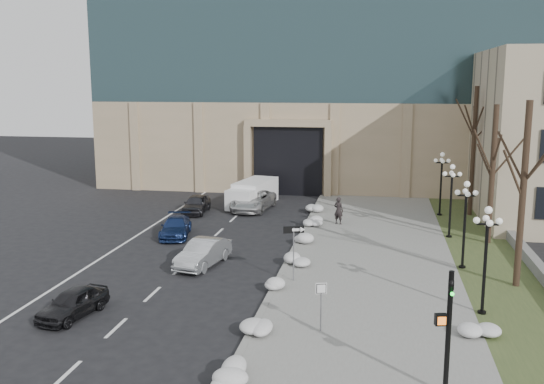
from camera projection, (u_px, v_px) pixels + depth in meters
The scene contains 30 objects.
ground at pixel (264, 363), 21.45m from camera, with size 160.00×160.00×0.00m, color black.
sidewalk at pixel (371, 256), 34.39m from camera, with size 9.00×40.00×0.12m, color gray.
curb at pixel (293, 252), 35.16m from camera, with size 0.30×40.00×0.14m, color gray.
grass_strip at pixel (491, 262), 33.27m from camera, with size 4.00×40.00×0.10m, color #374723.
stone_wall at pixel (521, 249), 34.81m from camera, with size 0.50×30.00×0.70m, color slate.
car_a at pixel (73, 303), 25.59m from camera, with size 1.45×3.59×1.22m, color black.
car_b at pixel (203, 253), 32.66m from camera, with size 1.50×4.30×1.42m, color #AEB2B6.
car_c at pixel (176, 227), 38.86m from camera, with size 1.74×4.28×1.24m, color navy.
car_d at pixel (253, 201), 46.77m from camera, with size 2.47×5.36×1.49m, color #BABABA.
car_e at pixel (196, 204), 45.76m from camera, with size 1.62×4.03×1.37m, color #2F2F34.
pedestrian at pixel (339, 210), 41.67m from camera, with size 0.69×0.45×1.90m, color black.
box_truck at pixel (253, 194), 48.43m from camera, with size 3.20×6.45×1.96m.
one_way_sign at pixel (297, 236), 29.58m from camera, with size 1.08×0.46×2.88m.
keep_sign at pixel (321, 297), 23.69m from camera, with size 0.44×0.17×2.10m.
traffic_signal at pixel (447, 336), 18.79m from camera, with size 0.71×0.95×4.16m.
snow_clump_a at pixel (232, 379), 19.72m from camera, with size 1.10×1.60×0.36m, color silver.
snow_clump_b at pixel (256, 324), 24.14m from camera, with size 1.10×1.60×0.36m, color silver.
snow_clump_c at pixel (278, 289), 28.27m from camera, with size 1.10×1.60×0.36m, color silver.
snow_clump_d at pixel (297, 261), 32.64m from camera, with size 1.10×1.60×0.36m, color silver.
snow_clump_e at pixel (302, 240), 36.93m from camera, with size 1.10×1.60×0.36m, color silver.
snow_clump_f at pixel (312, 222), 41.58m from camera, with size 1.10×1.60×0.36m, color silver.
snow_clump_g at pixel (315, 209), 45.84m from camera, with size 1.10×1.60×0.36m, color silver.
snow_clump_h at pixel (481, 334), 23.20m from camera, with size 1.10×1.60×0.36m, color silver.
lamppost_a at pixel (486, 246), 25.27m from camera, with size 1.18×1.18×4.76m.
lamppost_b at pixel (465, 213), 31.56m from camera, with size 1.18×1.18×4.76m.
lamppost_c at pixel (451, 191), 37.86m from camera, with size 1.18×1.18×4.76m.
lamppost_d at pixel (441, 175), 44.15m from camera, with size 1.18×1.18×4.76m.
tree_near at pixel (525, 168), 28.27m from camera, with size 3.20×3.20×9.00m.
tree_mid at pixel (494, 155), 36.07m from camera, with size 3.20×3.20×8.50m.
tree_far at pixel (474, 133), 43.70m from camera, with size 3.20×3.20×9.50m.
Camera 1 is at (3.77, -19.64, 9.86)m, focal length 40.00 mm.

